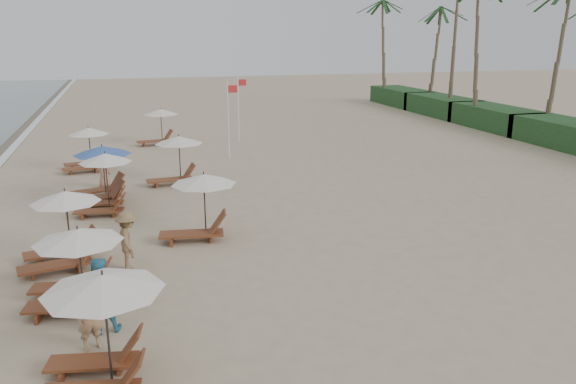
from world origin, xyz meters
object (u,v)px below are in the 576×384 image
object	(u,v)px
lounger_station_1	(71,268)
lounger_station_2	(59,234)
lounger_station_5	(85,151)
beachgoer_mid_a	(99,295)
beachgoer_far_b	(104,170)
lounger_station_0	(96,329)
beachgoer_near	(90,316)
inland_station_0	(198,203)
lounger_station_4	(97,175)
beachgoer_mid_b	(128,241)
inland_station_2	(157,124)
lounger_station_3	(101,185)
flag_pole_near	(229,117)
inland_station_1	(174,157)

from	to	relation	value
lounger_station_1	lounger_station_2	xyz separation A→B (m)	(-0.54, 2.85, -0.00)
lounger_station_5	beachgoer_mid_a	world-z (taller)	lounger_station_5
lounger_station_5	beachgoer_far_b	xyz separation A→B (m)	(0.99, -3.81, -0.18)
lounger_station_0	beachgoer_far_b	world-z (taller)	lounger_station_0
lounger_station_5	beachgoer_near	world-z (taller)	lounger_station_5
beachgoer_mid_a	inland_station_0	bearing A→B (deg)	-123.86
lounger_station_2	beachgoer_near	bearing A→B (deg)	-78.41
lounger_station_4	beachgoer_mid_b	bearing A→B (deg)	-82.23
lounger_station_1	lounger_station_0	bearing A→B (deg)	-78.96
lounger_station_0	inland_station_2	xyz separation A→B (m)	(2.87, 25.91, 0.04)
lounger_station_0	lounger_station_5	xyz separation A→B (m)	(-1.19, 19.75, -0.25)
lounger_station_1	beachgoer_far_b	xyz separation A→B (m)	(0.55, 12.06, -0.19)
lounger_station_3	inland_station_2	xyz separation A→B (m)	(3.06, 13.94, 0.18)
lounger_station_0	inland_station_2	size ratio (longest dim) A/B	0.93
lounger_station_4	flag_pole_near	bearing A→B (deg)	44.22
beachgoer_near	beachgoer_mid_b	distance (m)	4.44
lounger_station_4	inland_station_1	distance (m)	3.85
lounger_station_3	beachgoer_mid_a	xyz separation A→B (m)	(0.16, -9.71, -0.21)
lounger_station_3	beachgoer_near	xyz separation A→B (m)	(-0.03, -10.46, -0.34)
inland_station_1	beachgoer_mid_a	size ratio (longest dim) A/B	1.52
inland_station_2	lounger_station_5	bearing A→B (deg)	-123.34
lounger_station_0	beachgoer_near	size ratio (longest dim) A/B	1.64
lounger_station_3	lounger_station_4	xyz separation A→B (m)	(-0.20, 1.83, -0.03)
beachgoer_near	lounger_station_3	bearing A→B (deg)	70.81
lounger_station_0	lounger_station_5	distance (m)	19.79
beachgoer_mid_b	beachgoer_far_b	size ratio (longest dim) A/B	1.09
inland_station_2	flag_pole_near	bearing A→B (deg)	-56.72
inland_station_2	flag_pole_near	size ratio (longest dim) A/B	0.66
inland_station_1	beachgoer_near	world-z (taller)	inland_station_1
lounger_station_3	beachgoer_far_b	xyz separation A→B (m)	(-0.00, 3.96, -0.30)
beachgoer_mid_a	flag_pole_near	distance (m)	19.37
lounger_station_5	beachgoer_far_b	distance (m)	3.94
lounger_station_5	beachgoer_near	size ratio (longest dim) A/B	1.58
inland_station_1	beachgoer_mid_a	xyz separation A→B (m)	(-3.00, -13.40, -0.38)
lounger_station_3	inland_station_2	distance (m)	14.27
flag_pole_near	lounger_station_1	bearing A→B (deg)	-113.46
beachgoer_far_b	lounger_station_0	bearing A→B (deg)	-162.49
lounger_station_1	inland_station_0	world-z (taller)	inland_station_0
inland_station_1	inland_station_0	bearing A→B (deg)	-89.63
lounger_station_4	lounger_station_5	xyz separation A→B (m)	(-0.79, 5.94, -0.09)
lounger_station_4	inland_station_1	size ratio (longest dim) A/B	1.01
inland_station_2	flag_pole_near	xyz separation A→B (m)	(3.58, -5.45, 1.07)
lounger_station_2	lounger_station_5	world-z (taller)	lounger_station_2
inland_station_1	beachgoer_far_b	world-z (taller)	inland_station_1
lounger_station_4	inland_station_2	world-z (taller)	lounger_station_4
lounger_station_5	lounger_station_0	bearing A→B (deg)	-86.55
lounger_station_1	beachgoer_mid_b	xyz separation A→B (m)	(1.44, 1.98, -0.11)
lounger_station_4	inland_station_2	size ratio (longest dim) A/B	1.01
inland_station_1	beachgoer_far_b	size ratio (longest dim) A/B	1.68
lounger_station_1	inland_station_0	distance (m)	5.55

